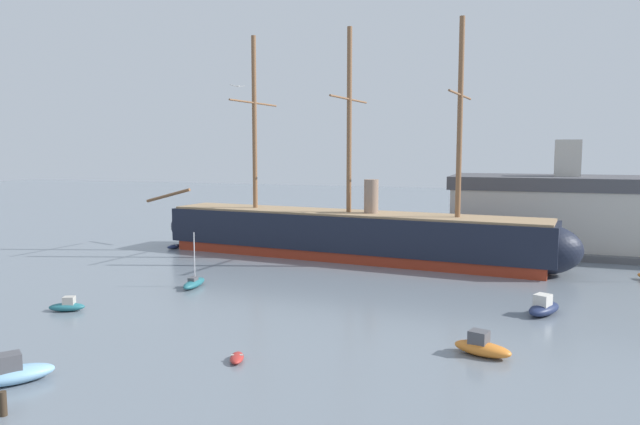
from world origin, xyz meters
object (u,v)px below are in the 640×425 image
(motorboat_distant_centre, at_px, (393,248))
(seagull_in_flight, at_px, (238,86))
(motorboat_mid_left, at_px, (67,306))
(motorboat_foreground_left, at_px, (14,373))
(motorboat_mid_right, at_px, (482,347))
(dinghy_near_centre, at_px, (237,358))
(sailboat_alongside_bow, at_px, (194,283))
(dinghy_far_left, at_px, (175,247))
(mooring_piling_nearest, at_px, (3,404))
(tall_ship, at_px, (349,234))
(motorboat_alongside_stern, at_px, (544,307))

(motorboat_distant_centre, xyz_separation_m, seagull_in_flight, (-4.72, -34.72, 17.94))
(motorboat_mid_left, relative_size, motorboat_distant_centre, 0.87)
(motorboat_foreground_left, bearing_deg, motorboat_mid_right, 28.98)
(dinghy_near_centre, height_order, sailboat_alongside_bow, sailboat_alongside_bow)
(motorboat_foreground_left, height_order, dinghy_far_left, motorboat_foreground_left)
(dinghy_far_left, height_order, mooring_piling_nearest, mooring_piling_nearest)
(motorboat_mid_right, height_order, mooring_piling_nearest, motorboat_mid_right)
(tall_ship, distance_m, dinghy_far_left, 24.90)
(tall_ship, distance_m, sailboat_alongside_bow, 22.60)
(tall_ship, xyz_separation_m, sailboat_alongside_bow, (-9.85, -20.18, -2.63))
(motorboat_foreground_left, relative_size, motorboat_distant_centre, 1.24)
(motorboat_mid_right, relative_size, mooring_piling_nearest, 3.25)
(motorboat_foreground_left, xyz_separation_m, motorboat_alongside_stern, (29.36, 25.70, -0.02))
(tall_ship, height_order, dinghy_far_left, tall_ship)
(motorboat_distant_centre, xyz_separation_m, mooring_piling_nearest, (-8.11, -54.43, 0.14))
(seagull_in_flight, bearing_deg, mooring_piling_nearest, -99.76)
(sailboat_alongside_bow, distance_m, seagull_in_flight, 21.87)
(dinghy_near_centre, height_order, seagull_in_flight, seagull_in_flight)
(sailboat_alongside_bow, height_order, motorboat_distant_centre, sailboat_alongside_bow)
(motorboat_mid_right, xyz_separation_m, sailboat_alongside_bow, (-28.34, 10.45, -0.11))
(motorboat_foreground_left, bearing_deg, dinghy_near_centre, 35.61)
(motorboat_foreground_left, distance_m, seagull_in_flight, 24.96)
(motorboat_mid_left, xyz_separation_m, motorboat_mid_right, (33.83, 0.62, 0.14))
(motorboat_mid_left, xyz_separation_m, dinghy_far_left, (-9.38, 30.19, -0.15))
(motorboat_foreground_left, distance_m, motorboat_mid_right, 28.92)
(tall_ship, xyz_separation_m, seagull_in_flight, (-0.47, -28.34, 15.37))
(seagull_in_flight, bearing_deg, motorboat_alongside_stern, 22.21)
(motorboat_mid_right, bearing_deg, mooring_piling_nearest, -142.06)
(motorboat_mid_right, bearing_deg, motorboat_foreground_left, -151.02)
(motorboat_mid_left, distance_m, seagull_in_flight, 23.53)
(motorboat_alongside_stern, height_order, motorboat_distant_centre, motorboat_alongside_stern)
(tall_ship, relative_size, motorboat_alongside_stern, 12.99)
(dinghy_near_centre, distance_m, sailboat_alongside_bow, 21.70)
(tall_ship, relative_size, motorboat_foreground_left, 12.93)
(motorboat_foreground_left, height_order, dinghy_near_centre, motorboat_foreground_left)
(dinghy_far_left, height_order, motorboat_distant_centre, motorboat_distant_centre)
(motorboat_mid_left, bearing_deg, motorboat_mid_right, 1.05)
(sailboat_alongside_bow, height_order, dinghy_far_left, sailboat_alongside_bow)
(motorboat_distant_centre, bearing_deg, tall_ship, -123.65)
(dinghy_near_centre, distance_m, mooring_piling_nearest, 13.35)
(motorboat_alongside_stern, relative_size, mooring_piling_nearest, 3.52)
(motorboat_mid_left, height_order, motorboat_distant_centre, motorboat_distant_centre)
(motorboat_mid_left, xyz_separation_m, mooring_piling_nearest, (11.47, -16.81, 0.21))
(motorboat_alongside_stern, bearing_deg, dinghy_near_centre, -136.03)
(motorboat_mid_left, distance_m, motorboat_distant_centre, 42.41)
(dinghy_far_left, bearing_deg, motorboat_mid_right, -34.38)
(dinghy_near_centre, bearing_deg, motorboat_mid_left, 162.98)
(sailboat_alongside_bow, bearing_deg, motorboat_distant_centre, 62.04)
(dinghy_near_centre, bearing_deg, motorboat_distant_centre, 89.34)
(dinghy_near_centre, xyz_separation_m, motorboat_mid_right, (14.75, 6.46, 0.33))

